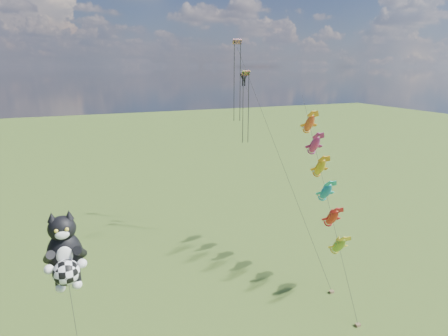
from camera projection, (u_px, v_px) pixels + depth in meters
name	position (u px, v px, depth m)	size (l,w,h in m)	color
cat_kite_rig	(65.00, 254.00, 23.26)	(2.46, 4.14, 11.55)	brown
fish_windsock_rig	(323.00, 180.00, 35.82)	(4.21, 15.48, 17.05)	brown
parafoil_rig	(245.00, 82.00, 41.79)	(3.08, 17.36, 23.12)	brown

